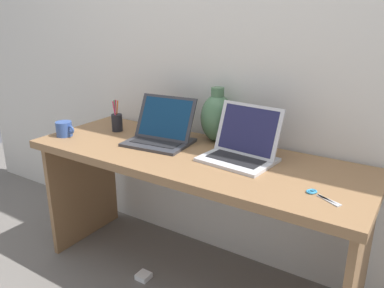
# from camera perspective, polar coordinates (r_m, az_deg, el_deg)

# --- Properties ---
(ground_plane) EXTENTS (6.00, 6.00, 0.00)m
(ground_plane) POSITION_cam_1_polar(r_m,az_deg,el_deg) (2.19, 0.00, -19.25)
(ground_plane) COLOR slate
(back_wall) EXTENTS (4.40, 0.04, 2.40)m
(back_wall) POSITION_cam_1_polar(r_m,az_deg,el_deg) (2.03, 5.41, 14.44)
(back_wall) COLOR silver
(back_wall) RESTS_ON ground
(desk) EXTENTS (1.68, 0.60, 0.71)m
(desk) POSITION_cam_1_polar(r_m,az_deg,el_deg) (1.89, 0.00, -5.48)
(desk) COLOR olive
(desk) RESTS_ON ground
(laptop_left) EXTENTS (0.35, 0.29, 0.23)m
(laptop_left) POSITION_cam_1_polar(r_m,az_deg,el_deg) (2.00, -4.55, 1.94)
(laptop_left) COLOR #333338
(laptop_left) RESTS_ON desk
(laptop_right) EXTENTS (0.34, 0.28, 0.24)m
(laptop_right) POSITION_cam_1_polar(r_m,az_deg,el_deg) (1.77, 7.54, -0.24)
(laptop_right) COLOR silver
(laptop_right) RESTS_ON desk
(green_vase) EXTENTS (0.17, 0.17, 0.29)m
(green_vase) POSITION_cam_1_polar(r_m,az_deg,el_deg) (2.00, 3.76, 4.01)
(green_vase) COLOR #47704C
(green_vase) RESTS_ON desk
(coffee_mug) EXTENTS (0.12, 0.09, 0.08)m
(coffee_mug) POSITION_cam_1_polar(r_m,az_deg,el_deg) (2.21, -18.52, 2.15)
(coffee_mug) COLOR #335199
(coffee_mug) RESTS_ON desk
(pen_cup) EXTENTS (0.06, 0.06, 0.18)m
(pen_cup) POSITION_cam_1_polar(r_m,az_deg,el_deg) (2.23, -11.15, 3.27)
(pen_cup) COLOR black
(pen_cup) RESTS_ON desk
(scissors) EXTENTS (0.14, 0.09, 0.01)m
(scissors) POSITION_cam_1_polar(r_m,az_deg,el_deg) (1.50, 18.23, -7.18)
(scissors) COLOR #B7B7BC
(scissors) RESTS_ON desk
(power_brick) EXTENTS (0.07, 0.07, 0.03)m
(power_brick) POSITION_cam_1_polar(r_m,az_deg,el_deg) (2.19, -7.24, -18.98)
(power_brick) COLOR white
(power_brick) RESTS_ON ground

